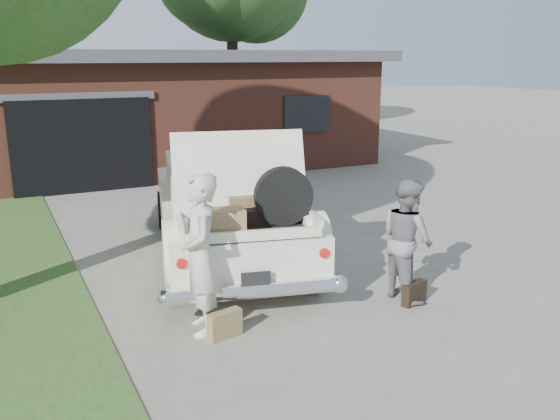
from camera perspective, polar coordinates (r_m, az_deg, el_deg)
name	(u,v)px	position (r m, az deg, el deg)	size (l,w,h in m)	color
ground	(300,300)	(8.01, 1.94, -8.62)	(90.00, 90.00, 0.00)	gray
house	(148,107)	(18.55, -12.56, 9.68)	(12.80, 7.80, 3.30)	brown
sedan	(226,207)	(9.56, -5.24, 0.25)	(3.31, 5.76, 2.20)	white
woman_left	(201,255)	(6.87, -7.61, -4.30)	(0.69, 0.45, 1.90)	beige
woman_right	(407,239)	(7.98, 12.11, -2.78)	(0.79, 0.62, 1.63)	slate
suitcase_left	(225,325)	(6.97, -5.35, -10.92)	(0.42, 0.13, 0.32)	olive
suitcase_right	(414,293)	(8.02, 12.78, -7.81)	(0.39, 0.12, 0.30)	black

